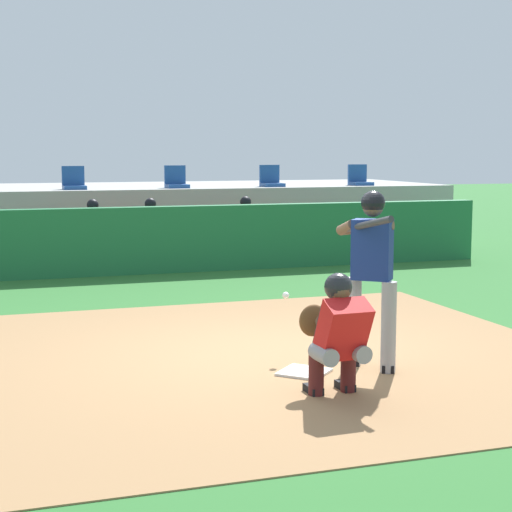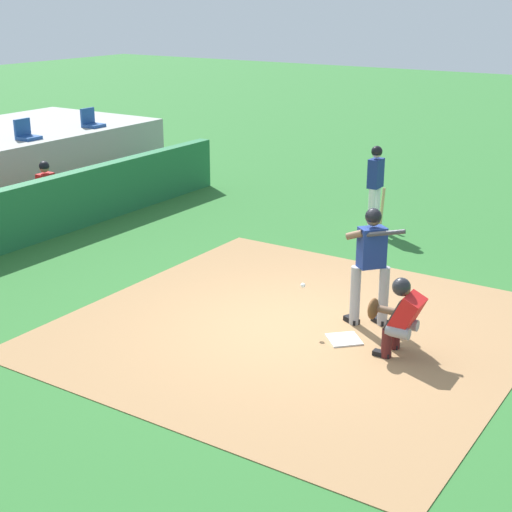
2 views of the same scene
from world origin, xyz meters
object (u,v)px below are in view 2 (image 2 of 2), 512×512
dugout_player_2 (50,190)px  stadium_seat_5 (91,122)px  batter_at_plate (371,259)px  home_plate (344,339)px  on_deck_batter (376,183)px  stadium_seat_4 (26,134)px  catcher_crouched (399,314)px

dugout_player_2 → stadium_seat_5: (3.38, 2.03, 0.86)m
batter_at_plate → home_plate: bearing=177.0°
stadium_seat_5 → dugout_player_2: bearing=-148.9°
home_plate → batter_at_plate: 1.23m
batter_at_plate → on_deck_batter: 4.91m
batter_at_plate → dugout_player_2: batter_at_plate is taller
batter_at_plate → stadium_seat_5: stadium_seat_5 is taller
home_plate → dugout_player_2: dugout_player_2 is taller
stadium_seat_4 → dugout_player_2: bearing=-120.8°
catcher_crouched → on_deck_batter: 5.90m
batter_at_plate → stadium_seat_5: bearing=65.2°
on_deck_batter → stadium_seat_4: (-1.94, 8.23, 0.51)m
batter_at_plate → dugout_player_2: 8.30m
home_plate → stadium_seat_4: stadium_seat_4 is taller
home_plate → stadium_seat_4: (3.25, 10.18, 1.51)m
dugout_player_2 → stadium_seat_5: 4.04m
on_deck_batter → stadium_seat_4: size_ratio=3.72×
on_deck_batter → stadium_seat_5: 8.25m
stadium_seat_5 → batter_at_plate: bearing=-114.8°
home_plate → stadium_seat_5: bearing=62.0°
batter_at_plate → stadium_seat_4: stadium_seat_4 is taller
home_plate → catcher_crouched: size_ratio=0.23×
home_plate → on_deck_batter: size_ratio=0.25×
home_plate → on_deck_batter: 5.63m
dugout_player_2 → stadium_seat_5: stadium_seat_5 is taller
batter_at_plate → catcher_crouched: (-0.71, -0.77, -0.43)m
on_deck_batter → dugout_player_2: (-3.15, 6.19, -0.35)m
batter_at_plate → stadium_seat_5: (4.72, 10.22, 0.50)m
batter_at_plate → on_deck_batter: batter_at_plate is taller
on_deck_batter → catcher_crouched: bearing=-152.1°
dugout_player_2 → home_plate: bearing=-104.1°
catcher_crouched → stadium_seat_4: (3.26, 10.98, 0.93)m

